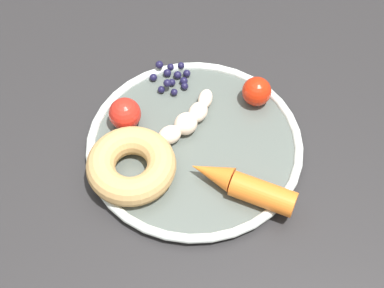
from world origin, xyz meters
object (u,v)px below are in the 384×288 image
at_px(donut, 131,165).
at_px(blueberry_pile, 172,77).
at_px(banana, 183,123).
at_px(tomato_near, 125,114).
at_px(carrot_orange, 242,187).
at_px(tomato_mid, 257,91).
at_px(plate, 192,145).
at_px(dining_table, 200,222).

distance_m(donut, blueberry_pile, 0.17).
xyz_separation_m(banana, tomato_near, (-0.02, -0.08, 0.01)).
bearing_deg(carrot_orange, banana, -152.11).
bearing_deg(carrot_orange, blueberry_pile, -162.28).
relative_size(banana, blueberry_pile, 1.93).
bearing_deg(tomato_mid, carrot_orange, -18.41).
bearing_deg(tomato_mid, tomato_near, -85.61).
relative_size(plate, carrot_orange, 2.19).
bearing_deg(banana, tomato_mid, 107.10).
xyz_separation_m(dining_table, tomato_mid, (-0.12, 0.10, 0.14)).
bearing_deg(banana, blueberry_pile, -177.08).
height_order(plate, banana, banana).
distance_m(plate, carrot_orange, 0.10).
xyz_separation_m(carrot_orange, blueberry_pile, (-0.20, -0.06, -0.01)).
xyz_separation_m(dining_table, donut, (-0.02, -0.09, 0.14)).
bearing_deg(blueberry_pile, tomato_mid, 64.09).
bearing_deg(tomato_near, donut, 1.02).
distance_m(plate, banana, 0.03).
xyz_separation_m(plate, blueberry_pile, (-0.11, -0.01, 0.01)).
bearing_deg(tomato_near, blueberry_pile, 133.54).
bearing_deg(banana, donut, -50.21).
xyz_separation_m(carrot_orange, tomato_near, (-0.13, -0.14, 0.01)).
xyz_separation_m(blueberry_pile, tomato_near, (0.07, -0.07, 0.01)).
bearing_deg(blueberry_pile, tomato_near, -46.46).
bearing_deg(banana, tomato_near, -103.88).
bearing_deg(plate, tomato_near, -119.00).
height_order(donut, tomato_mid, tomato_mid).
xyz_separation_m(banana, blueberry_pile, (-0.09, -0.00, -0.01)).
relative_size(blueberry_pile, tomato_mid, 1.46).
bearing_deg(dining_table, carrot_orange, 62.10).
bearing_deg(dining_table, blueberry_pile, -174.80).
height_order(carrot_orange, tomato_mid, tomato_mid).
xyz_separation_m(plate, banana, (-0.03, -0.01, 0.02)).
height_order(dining_table, tomato_near, tomato_near).
relative_size(banana, tomato_mid, 2.82).
bearing_deg(donut, tomato_near, -178.98).
distance_m(banana, carrot_orange, 0.13).
relative_size(plate, banana, 2.52).
bearing_deg(carrot_orange, plate, -148.61).
distance_m(carrot_orange, donut, 0.14).
bearing_deg(tomato_near, plate, 61.00).
relative_size(dining_table, plate, 3.80).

